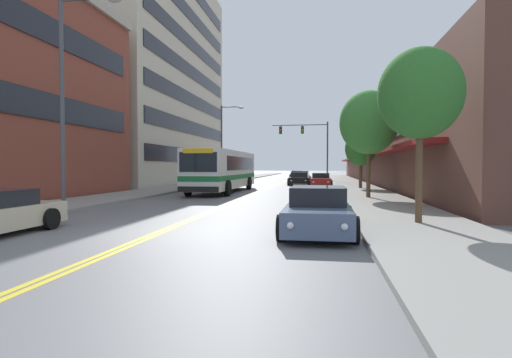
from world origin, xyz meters
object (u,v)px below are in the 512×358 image
Objects in this scene: city_bus at (224,169)px; car_silver_moving_third at (302,177)px; street_tree_right_near at (420,94)px; street_lamp_left_far at (225,138)px; street_tree_right_mid at (369,123)px; car_slate_blue_parked_right_foreground at (318,212)px; street_lamp_left_near at (70,85)px; car_beige_parked_left_mid at (231,179)px; street_tree_right_far at (361,149)px; car_black_moving_second at (300,179)px; traffic_signal_mast at (309,139)px; car_charcoal_moving_lead at (297,175)px; car_red_parked_right_mid at (321,180)px.

city_bus reaches higher than car_silver_moving_third.
street_lamp_left_far is at bearing 115.80° from street_tree_right_near.
car_slate_blue_parked_right_foreground is at bearing -102.65° from street_tree_right_mid.
car_silver_moving_third is 0.52× the size of street_lamp_left_near.
car_beige_parked_left_mid is 0.87× the size of street_tree_right_near.
car_beige_parked_left_mid is at bearing 155.29° from street_tree_right_far.
car_silver_moving_third is at bearing 111.12° from street_tree_right_far.
car_silver_moving_third is 0.94× the size of street_tree_right_far.
car_slate_blue_parked_right_foreground is 1.01× the size of car_black_moving_second.
car_beige_parked_left_mid is 14.18m from traffic_signal_mast.
street_tree_right_far is (3.19, 21.80, 2.66)m from car_slate_blue_parked_right_foreground.
street_lamp_left_near reaches higher than street_lamp_left_far.
car_slate_blue_parked_right_foreground is (8.66, -27.25, 0.00)m from car_beige_parked_left_mid.
street_tree_right_mid reaches higher than street_tree_right_far.
car_silver_moving_third is at bearing 48.01° from street_lamp_left_far.
car_beige_parked_left_mid is at bearing -122.79° from traffic_signal_mast.
car_slate_blue_parked_right_foreground is 28.50m from car_black_moving_second.
car_charcoal_moving_lead is 1.02× the size of car_black_moving_second.
street_lamp_left_far is at bearing -125.81° from traffic_signal_mast.
street_tree_right_far reaches higher than car_black_moving_second.
car_beige_parked_left_mid is 1.11× the size of car_slate_blue_parked_right_foreground.
street_lamp_left_near is 1.83× the size of street_tree_right_far.
city_bus is 2.04× the size of street_tree_right_mid.
city_bus is 14.87m from street_lamp_left_near.
street_tree_right_mid reaches higher than car_red_parked_right_mid.
street_tree_right_near is 19.96m from street_tree_right_far.
street_tree_right_near is at bearing -79.22° from car_black_moving_second.
street_tree_right_far is at bearing 56.55° from street_lamp_left_near.
street_tree_right_near is at bearing -82.02° from car_charcoal_moving_lead.
street_tree_right_far is (12.54, -5.70, -1.42)m from street_lamp_left_far.
street_lamp_left_far is (-2.45, 10.34, 3.02)m from city_bus.
street_tree_right_near is (5.06, -26.58, 3.46)m from car_black_moving_second.
car_beige_parked_left_mid is at bearing 107.63° from car_slate_blue_parked_right_foreground.
car_beige_parked_left_mid is 1.03× the size of street_tree_right_far.
city_bus is at bearing 80.39° from street_lamp_left_near.
car_charcoal_moving_lead is at bearing 94.26° from car_black_moving_second.
car_black_moving_second is (-2.01, 28.43, -0.00)m from car_slate_blue_parked_right_foreground.
street_tree_right_near is at bearing -4.66° from street_lamp_left_near.
car_beige_parked_left_mid is 24.78m from street_lamp_left_near.
street_tree_right_near is at bearing -83.09° from traffic_signal_mast.
street_lamp_left_far is (-0.69, 0.25, 4.08)m from car_beige_parked_left_mid.
street_lamp_left_far is 1.32× the size of street_tree_right_mid.
street_tree_right_near reaches higher than street_tree_right_far.
street_lamp_left_far reaches higher than car_silver_moving_third.
city_bus is 1.54× the size of street_lamp_left_far.
street_lamp_left_near is 1.05× the size of street_lamp_left_far.
city_bus is 10.30m from car_beige_parked_left_mid.
car_silver_moving_third is at bearing -83.90° from car_charcoal_moving_lead.
street_tree_right_far is (5.21, -6.64, 2.66)m from car_black_moving_second.
car_charcoal_moving_lead is at bearing 99.60° from street_tree_right_mid.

